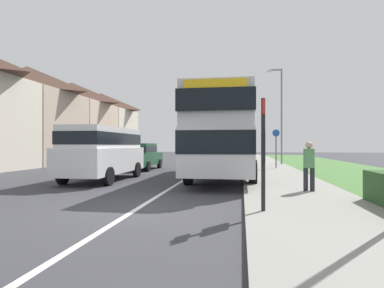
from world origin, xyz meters
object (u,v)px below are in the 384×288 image
parked_van_white (104,149)px  parked_car_dark_green (141,155)px  bus_stop_sign (263,146)px  street_lamp_mid (280,110)px  double_decker_bus (224,133)px  pedestrian_at_stop (309,164)px  cycle_route_sign (276,147)px

parked_van_white → parked_car_dark_green: (-0.27, 6.01, -0.46)m
bus_stop_sign → street_lamp_mid: 17.76m
parked_van_white → bus_stop_sign: 8.88m
double_decker_bus → pedestrian_at_stop: 5.89m
bus_stop_sign → street_lamp_mid: street_lamp_mid is taller
pedestrian_at_stop → bus_stop_sign: 3.66m
double_decker_bus → pedestrian_at_stop: double_decker_bus is taller
parked_van_white → parked_car_dark_green: size_ratio=1.23×
parked_car_dark_green → bus_stop_sign: bus_stop_sign is taller
pedestrian_at_stop → parked_car_dark_green: bearing=133.3°
parked_car_dark_green → street_lamp_mid: size_ratio=0.60×
parked_car_dark_green → pedestrian_at_stop: 12.18m
street_lamp_mid → bus_stop_sign: bearing=-97.9°
parked_van_white → cycle_route_sign: (8.13, 7.09, 0.06)m
parked_van_white → bus_stop_sign: (6.47, -6.09, 0.17)m
double_decker_bus → parked_car_dark_green: size_ratio=2.51×
double_decker_bus → parked_van_white: bearing=-157.6°
parked_van_white → cycle_route_sign: size_ratio=2.13×
cycle_route_sign → bus_stop_sign: bearing=-97.2°
double_decker_bus → parked_car_dark_green: double_decker_bus is taller
cycle_route_sign → street_lamp_mid: (0.74, 4.23, 2.74)m
pedestrian_at_stop → cycle_route_sign: (0.04, 9.94, 0.45)m
parked_van_white → cycle_route_sign: bearing=41.1°
street_lamp_mid → double_decker_bus: bearing=-111.9°
pedestrian_at_stop → street_lamp_mid: (0.79, 14.17, 3.19)m
pedestrian_at_stop → bus_stop_sign: (-1.62, -3.24, 0.56)m
bus_stop_sign → cycle_route_sign: 13.28m
bus_stop_sign → street_lamp_mid: size_ratio=0.36×
double_decker_bus → parked_van_white: double_decker_bus is taller
parked_van_white → pedestrian_at_stop: (8.09, -2.85, -0.40)m
parked_car_dark_green → cycle_route_sign: 8.49m
double_decker_bus → cycle_route_sign: (2.95, 4.96, -0.72)m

